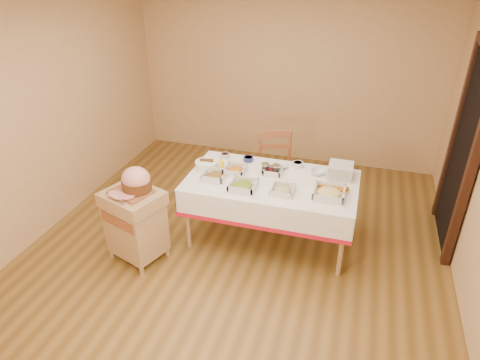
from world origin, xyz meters
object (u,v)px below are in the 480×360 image
(ham_on_board, at_px, (135,182))
(bread_basket, at_px, (207,165))
(preserve_jar_right, at_px, (276,170))
(dining_table, at_px, (271,193))
(preserve_jar_left, at_px, (265,169))
(mustard_bottle, at_px, (221,166))
(dining_chair, at_px, (275,170))
(butcher_cart, at_px, (135,222))
(brass_platter, at_px, (333,188))
(plate_stack, at_px, (341,170))

(ham_on_board, height_order, bread_basket, ham_on_board)
(ham_on_board, relative_size, preserve_jar_right, 3.53)
(dining_table, xyz_separation_m, preserve_jar_left, (-0.11, 0.14, 0.21))
(mustard_bottle, relative_size, bread_basket, 0.67)
(dining_chair, height_order, ham_on_board, ham_on_board)
(butcher_cart, bearing_deg, dining_chair, 51.88)
(butcher_cart, bearing_deg, brass_platter, 20.46)
(preserve_jar_left, distance_m, brass_platter, 0.78)
(butcher_cart, distance_m, brass_platter, 2.08)
(dining_table, height_order, mustard_bottle, mustard_bottle)
(bread_basket, distance_m, brass_platter, 1.42)
(dining_chair, xyz_separation_m, ham_on_board, (-1.11, -1.44, 0.41))
(dining_chair, relative_size, preserve_jar_right, 8.31)
(preserve_jar_right, relative_size, bread_basket, 0.46)
(plate_stack, bearing_deg, dining_table, -156.74)
(dining_table, distance_m, ham_on_board, 1.45)
(plate_stack, bearing_deg, dining_chair, 151.62)
(butcher_cart, bearing_deg, preserve_jar_left, 37.17)
(dining_table, relative_size, ham_on_board, 4.42)
(brass_platter, bearing_deg, preserve_jar_left, 167.86)
(butcher_cart, height_order, plate_stack, plate_stack)
(mustard_bottle, relative_size, plate_stack, 0.67)
(ham_on_board, xyz_separation_m, bread_basket, (0.47, 0.75, -0.11))
(dining_table, relative_size, butcher_cart, 2.28)
(dining_table, bearing_deg, butcher_cart, -149.74)
(dining_chair, height_order, plate_stack, dining_chair)
(preserve_jar_left, bearing_deg, ham_on_board, -142.86)
(dining_table, relative_size, preserve_jar_right, 15.59)
(dining_chair, relative_size, preserve_jar_left, 8.68)
(ham_on_board, xyz_separation_m, mustard_bottle, (0.65, 0.72, -0.08))
(preserve_jar_left, distance_m, bread_basket, 0.66)
(preserve_jar_right, bearing_deg, plate_stack, 13.95)
(dining_chair, xyz_separation_m, plate_stack, (0.81, -0.44, 0.33))
(preserve_jar_right, bearing_deg, brass_platter, -13.46)
(ham_on_board, bearing_deg, bread_basket, 58.17)
(butcher_cart, xyz_separation_m, preserve_jar_left, (1.16, 0.88, 0.36))
(dining_table, xyz_separation_m, preserve_jar_right, (0.02, 0.13, 0.21))
(butcher_cart, height_order, ham_on_board, ham_on_board)
(brass_platter, bearing_deg, butcher_cart, -159.54)
(butcher_cart, relative_size, brass_platter, 2.46)
(mustard_bottle, xyz_separation_m, plate_stack, (1.27, 0.28, -0.01))
(dining_table, height_order, preserve_jar_right, preserve_jar_right)
(dining_table, xyz_separation_m, dining_chair, (-0.11, 0.73, -0.10))
(ham_on_board, xyz_separation_m, preserve_jar_left, (1.12, 0.85, -0.10))
(plate_stack, bearing_deg, preserve_jar_right, -166.05)
(dining_table, height_order, preserve_jar_left, preserve_jar_left)
(mustard_bottle, bearing_deg, dining_table, -1.55)
(ham_on_board, distance_m, bread_basket, 0.89)
(butcher_cart, relative_size, preserve_jar_right, 6.83)
(mustard_bottle, bearing_deg, ham_on_board, -132.03)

